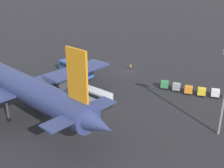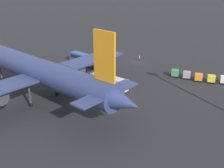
# 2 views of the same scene
# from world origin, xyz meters

# --- Properties ---
(ground_plane) EXTENTS (600.00, 600.00, 0.00)m
(ground_plane) POSITION_xyz_m (0.00, 0.00, 0.00)
(ground_plane) COLOR #232326
(airplane) EXTENTS (54.05, 47.06, 18.22)m
(airplane) POSITION_xyz_m (11.58, 34.34, 6.85)
(airplane) COLOR navy
(airplane) RESTS_ON ground
(shuttle_bus_near) EXTENTS (13.08, 6.61, 3.27)m
(shuttle_bus_near) POSITION_xyz_m (12.96, 8.95, 1.96)
(shuttle_bus_near) COLOR #2D5199
(shuttle_bus_near) RESTS_ON ground
(shuttle_bus_far) EXTENTS (10.39, 5.12, 3.21)m
(shuttle_bus_far) POSITION_xyz_m (-0.41, 22.88, 1.92)
(shuttle_bus_far) COLOR silver
(shuttle_bus_far) RESTS_ON ground
(worker_person) EXTENTS (0.38, 0.38, 1.74)m
(worker_person) POSITION_xyz_m (-0.32, -1.73, 0.87)
(worker_person) COLOR #1E1E2D
(worker_person) RESTS_ON ground
(cargo_cart_white) EXTENTS (2.20, 1.92, 2.06)m
(cargo_cart_white) POSITION_xyz_m (-26.20, 8.35, 1.19)
(cargo_cart_white) COLOR #38383D
(cargo_cart_white) RESTS_ON ground
(cargo_cart_yellow) EXTENTS (2.20, 1.92, 2.06)m
(cargo_cart_yellow) POSITION_xyz_m (-23.06, 8.96, 1.19)
(cargo_cart_yellow) COLOR #38383D
(cargo_cart_yellow) RESTS_ON ground
(cargo_cart_orange) EXTENTS (2.20, 1.92, 2.06)m
(cargo_cart_orange) POSITION_xyz_m (-19.92, 9.10, 1.19)
(cargo_cart_orange) COLOR #38383D
(cargo_cart_orange) RESTS_ON ground
(cargo_cart_grey) EXTENTS (2.20, 1.92, 2.06)m
(cargo_cart_grey) POSITION_xyz_m (-16.78, 8.51, 1.19)
(cargo_cart_grey) COLOR #38383D
(cargo_cart_grey) RESTS_ON ground
(cargo_cart_green) EXTENTS (2.20, 1.92, 2.06)m
(cargo_cart_green) POSITION_xyz_m (-13.64, 8.25, 1.19)
(cargo_cart_green) COLOR #38383D
(cargo_cart_green) RESTS_ON ground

